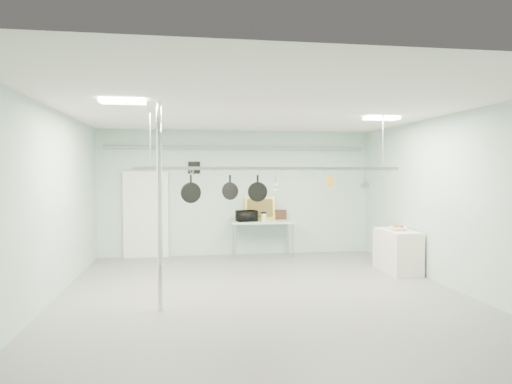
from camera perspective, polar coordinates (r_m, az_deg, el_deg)
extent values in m
plane|color=gray|center=(8.08, 0.84, -12.80)|extent=(8.00, 8.00, 0.00)
cube|color=silver|center=(7.87, 0.86, 10.22)|extent=(7.00, 8.00, 0.02)
cube|color=#ACCEBD|center=(11.76, -2.37, -0.11)|extent=(7.00, 0.02, 3.20)
cube|color=#ACCEBD|center=(9.07, 23.15, -1.07)|extent=(0.02, 8.00, 3.20)
cube|color=silver|center=(11.72, -13.60, -2.88)|extent=(1.10, 0.10, 2.20)
cube|color=black|center=(11.66, -7.75, 3.05)|extent=(0.30, 0.04, 0.30)
cylinder|color=gray|center=(11.68, -2.33, 5.52)|extent=(6.60, 0.07, 0.07)
cylinder|color=silver|center=(7.12, -11.95, -1.84)|extent=(0.08, 0.08, 3.20)
cube|color=silver|center=(11.52, 0.83, -3.75)|extent=(1.60, 0.70, 0.05)
cylinder|color=#B7B7BC|center=(11.20, -2.59, -6.25)|extent=(0.04, 0.04, 0.86)
cylinder|color=#B7B7BC|center=(11.75, -2.88, -5.84)|extent=(0.04, 0.04, 0.86)
cylinder|color=#B7B7BC|center=(11.44, 4.64, -6.07)|extent=(0.04, 0.04, 0.86)
cylinder|color=#B7B7BC|center=(11.98, 4.02, -5.68)|extent=(0.04, 0.04, 0.86)
cube|color=silver|center=(10.26, 17.25, -7.06)|extent=(0.60, 1.20, 0.90)
cube|color=#B7B7BC|center=(8.13, 1.89, 2.97)|extent=(4.80, 0.06, 0.06)
cylinder|color=#B7B7BC|center=(8.03, -13.09, 6.48)|extent=(0.02, 0.02, 0.94)
cylinder|color=#B7B7BC|center=(8.78, 15.58, 6.11)|extent=(0.02, 0.02, 0.94)
cube|color=white|center=(7.03, -16.31, 10.81)|extent=(0.65, 0.30, 0.05)
cube|color=white|center=(9.13, 15.41, 8.87)|extent=(0.65, 0.30, 0.05)
imported|color=black|center=(11.41, -1.17, -3.00)|extent=(0.55, 0.44, 0.27)
cylinder|color=silver|center=(11.45, 0.98, -3.18)|extent=(0.15, 0.15, 0.19)
cube|color=gold|center=(11.78, 0.49, -2.07)|extent=(0.79, 0.17, 0.58)
cube|color=#351C12|center=(11.89, 3.12, -2.83)|extent=(0.30, 0.09, 0.25)
imported|color=white|center=(10.11, 17.36, -4.38)|extent=(0.36, 0.36, 0.08)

